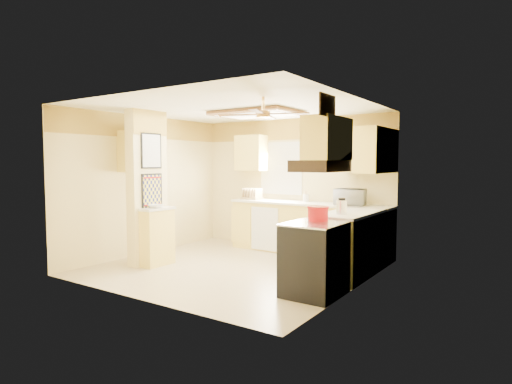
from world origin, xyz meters
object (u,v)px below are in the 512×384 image
Objects in this scene: kettle at (342,207)px; microwave at (350,197)px; dutch_oven at (318,213)px; stove at (314,259)px; bowl at (156,206)px.

microwave is at bearing 106.44° from kettle.
dutch_oven is at bearing -95.19° from kettle.
stove is 4.10× the size of bowl.
bowl is (-2.41, -2.16, -0.11)m from microwave.
bowl is (-2.78, -0.04, 0.51)m from stove.
stove is 1.01m from kettle.
kettle reaches higher than stove.
microwave is 1.76× the size of dutch_oven.
bowl is at bearing -179.09° from stove.
kettle is at bearing 89.10° from stove.
microwave reaches higher than kettle.
kettle is (2.79, 0.87, 0.08)m from bowl.
microwave is 2.23× the size of bowl.
microwave is 3.24m from bowl.
stove is at bearing 93.23° from microwave.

